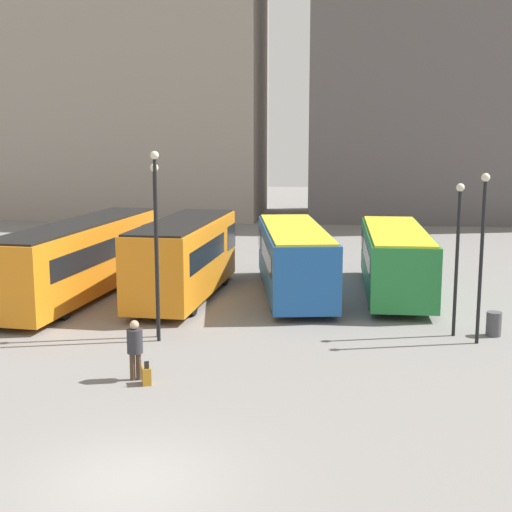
{
  "coord_description": "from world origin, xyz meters",
  "views": [
    {
      "loc": [
        3.96,
        -13.11,
        6.97
      ],
      "look_at": [
        1.1,
        13.46,
        2.34
      ],
      "focal_mm": 50.0,
      "sensor_mm": 36.0,
      "label": 1
    }
  ],
  "objects_px": {
    "bus_3": "(395,259)",
    "bus_1": "(184,256)",
    "lamp_post_3": "(156,233)",
    "suitcase": "(146,376)",
    "lamp_post_1": "(458,247)",
    "bus_2": "(294,258)",
    "bus_0": "(83,255)",
    "traveler": "(135,345)",
    "lamp_post_0": "(482,245)",
    "trash_bin": "(494,324)",
    "lamp_post_2": "(156,237)"
  },
  "relations": [
    {
      "from": "bus_3",
      "to": "bus_1",
      "type": "bearing_deg",
      "value": 100.45
    },
    {
      "from": "bus_1",
      "to": "bus_3",
      "type": "distance_m",
      "value": 9.14
    },
    {
      "from": "bus_3",
      "to": "lamp_post_3",
      "type": "xyz_separation_m",
      "value": [
        -8.54,
        -8.13,
        2.14
      ]
    },
    {
      "from": "suitcase",
      "to": "lamp_post_1",
      "type": "xyz_separation_m",
      "value": [
        9.38,
        5.9,
        2.89
      ]
    },
    {
      "from": "bus_1",
      "to": "bus_2",
      "type": "xyz_separation_m",
      "value": [
        4.6,
        1.16,
        -0.19
      ]
    },
    {
      "from": "bus_0",
      "to": "suitcase",
      "type": "xyz_separation_m",
      "value": [
        5.56,
        -10.62,
        -1.5
      ]
    },
    {
      "from": "bus_1",
      "to": "traveler",
      "type": "relative_size",
      "value": 5.36
    },
    {
      "from": "bus_0",
      "to": "lamp_post_1",
      "type": "bearing_deg",
      "value": -101.83
    },
    {
      "from": "bus_1",
      "to": "suitcase",
      "type": "height_order",
      "value": "bus_1"
    },
    {
      "from": "bus_3",
      "to": "lamp_post_0",
      "type": "relative_size",
      "value": 1.7
    },
    {
      "from": "bus_1",
      "to": "bus_0",
      "type": "bearing_deg",
      "value": 94.32
    },
    {
      "from": "trash_bin",
      "to": "lamp_post_2",
      "type": "bearing_deg",
      "value": -173.3
    },
    {
      "from": "bus_0",
      "to": "bus_2",
      "type": "bearing_deg",
      "value": -76.68
    },
    {
      "from": "bus_2",
      "to": "traveler",
      "type": "xyz_separation_m",
      "value": [
        -3.88,
        -11.5,
        -0.57
      ]
    },
    {
      "from": "lamp_post_3",
      "to": "bus_0",
      "type": "bearing_deg",
      "value": 127.23
    },
    {
      "from": "bus_1",
      "to": "lamp_post_2",
      "type": "relative_size",
      "value": 1.57
    },
    {
      "from": "lamp_post_1",
      "to": "traveler",
      "type": "bearing_deg",
      "value": -150.33
    },
    {
      "from": "bus_1",
      "to": "lamp_post_0",
      "type": "relative_size",
      "value": 1.65
    },
    {
      "from": "traveler",
      "to": "lamp_post_2",
      "type": "relative_size",
      "value": 0.29
    },
    {
      "from": "bus_1",
      "to": "bus_2",
      "type": "height_order",
      "value": "bus_1"
    },
    {
      "from": "bus_3",
      "to": "trash_bin",
      "type": "bearing_deg",
      "value": -155.21
    },
    {
      "from": "traveler",
      "to": "bus_2",
      "type": "bearing_deg",
      "value": -40.02
    },
    {
      "from": "bus_3",
      "to": "suitcase",
      "type": "distance_m",
      "value": 14.68
    },
    {
      "from": "bus_1",
      "to": "bus_3",
      "type": "relative_size",
      "value": 0.97
    },
    {
      "from": "bus_3",
      "to": "lamp_post_1",
      "type": "distance_m",
      "value": 6.78
    },
    {
      "from": "bus_2",
      "to": "lamp_post_2",
      "type": "relative_size",
      "value": 1.71
    },
    {
      "from": "bus_3",
      "to": "lamp_post_1",
      "type": "xyz_separation_m",
      "value": [
        1.51,
        -6.42,
        1.58
      ]
    },
    {
      "from": "bus_2",
      "to": "lamp_post_0",
      "type": "height_order",
      "value": "lamp_post_0"
    },
    {
      "from": "lamp_post_1",
      "to": "lamp_post_3",
      "type": "relative_size",
      "value": 0.83
    },
    {
      "from": "lamp_post_0",
      "to": "lamp_post_2",
      "type": "height_order",
      "value": "lamp_post_2"
    },
    {
      "from": "bus_0",
      "to": "lamp_post_2",
      "type": "relative_size",
      "value": 2.13
    },
    {
      "from": "bus_1",
      "to": "lamp_post_1",
      "type": "relative_size",
      "value": 1.77
    },
    {
      "from": "lamp_post_0",
      "to": "trash_bin",
      "type": "bearing_deg",
      "value": 52.61
    },
    {
      "from": "bus_1",
      "to": "lamp_post_2",
      "type": "xyz_separation_m",
      "value": [
        0.3,
        -6.0,
        1.69
      ]
    },
    {
      "from": "bus_3",
      "to": "lamp_post_2",
      "type": "bearing_deg",
      "value": 131.42
    },
    {
      "from": "bus_2",
      "to": "lamp_post_0",
      "type": "distance_m",
      "value": 9.57
    },
    {
      "from": "traveler",
      "to": "lamp_post_0",
      "type": "height_order",
      "value": "lamp_post_0"
    },
    {
      "from": "traveler",
      "to": "lamp_post_0",
      "type": "bearing_deg",
      "value": -86.97
    },
    {
      "from": "traveler",
      "to": "trash_bin",
      "type": "distance_m",
      "value": 12.55
    },
    {
      "from": "bus_1",
      "to": "lamp_post_0",
      "type": "bearing_deg",
      "value": -113.13
    },
    {
      "from": "lamp_post_1",
      "to": "trash_bin",
      "type": "distance_m",
      "value": 3.05
    },
    {
      "from": "bus_0",
      "to": "lamp_post_1",
      "type": "xyz_separation_m",
      "value": [
        14.94,
        -4.72,
        1.39
      ]
    },
    {
      "from": "bus_2",
      "to": "bus_3",
      "type": "height_order",
      "value": "bus_2"
    },
    {
      "from": "bus_0",
      "to": "trash_bin",
      "type": "distance_m",
      "value": 17.01
    },
    {
      "from": "bus_2",
      "to": "suitcase",
      "type": "relative_size",
      "value": 14.27
    },
    {
      "from": "lamp_post_0",
      "to": "trash_bin",
      "type": "xyz_separation_m",
      "value": [
        0.75,
        0.98,
        -2.92
      ]
    },
    {
      "from": "bus_2",
      "to": "lamp_post_2",
      "type": "bearing_deg",
      "value": 140.06
    },
    {
      "from": "lamp_post_0",
      "to": "lamp_post_2",
      "type": "distance_m",
      "value": 10.84
    },
    {
      "from": "lamp_post_0",
      "to": "bus_0",
      "type": "bearing_deg",
      "value": 160.33
    },
    {
      "from": "bus_2",
      "to": "lamp_post_3",
      "type": "xyz_separation_m",
      "value": [
        -4.16,
        -7.64,
        2.1
      ]
    }
  ]
}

